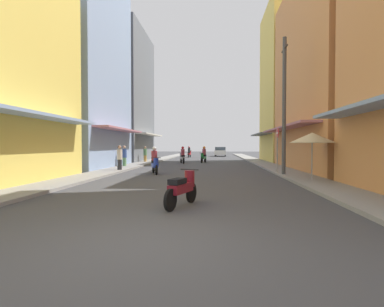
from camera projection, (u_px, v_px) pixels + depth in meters
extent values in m
plane|color=#424244|center=(203.00, 163.00, 27.20)|extent=(116.34, 116.34, 0.00)
cube|color=gray|center=(147.00, 162.00, 27.63)|extent=(1.72, 60.88, 0.12)
cube|color=gray|center=(262.00, 163.00, 26.77)|extent=(1.72, 60.88, 0.12)
cube|color=#8CA5CC|center=(17.00, 112.00, 10.11)|extent=(1.10, 10.62, 0.12)
cube|color=#8CA5CC|center=(74.00, 68.00, 21.34)|extent=(6.00, 8.67, 14.63)
cube|color=#B7727F|center=(121.00, 130.00, 21.18)|extent=(1.10, 7.80, 0.12)
cube|color=slate|center=(117.00, 97.00, 30.83)|extent=(6.00, 8.85, 13.59)
cube|color=silver|center=(150.00, 135.00, 30.65)|extent=(1.10, 7.97, 0.12)
cube|color=#D88C4C|center=(341.00, 72.00, 18.83)|extent=(6.00, 11.95, 12.76)
cube|color=#B7727F|center=(285.00, 128.00, 19.21)|extent=(1.10, 10.75, 0.12)
cube|color=#EFD159|center=(296.00, 85.00, 29.37)|extent=(6.00, 8.16, 15.56)
cube|color=slate|center=(260.00, 134.00, 29.78)|extent=(1.10, 7.35, 0.12)
cylinder|color=black|center=(156.00, 170.00, 16.22)|extent=(0.27, 0.55, 0.56)
cylinder|color=black|center=(153.00, 168.00, 17.42)|extent=(0.27, 0.55, 0.56)
cube|color=#1E38B7|center=(155.00, 165.00, 16.86)|extent=(0.60, 1.04, 0.24)
cube|color=black|center=(154.00, 162.00, 17.05)|extent=(0.45, 0.62, 0.14)
cylinder|color=#1E38B7|center=(156.00, 162.00, 16.33)|extent=(0.28, 0.28, 0.45)
cylinder|color=black|center=(156.00, 158.00, 16.32)|extent=(0.53, 0.21, 0.03)
cylinder|color=#99333F|center=(154.00, 156.00, 16.99)|extent=(0.34, 0.34, 0.55)
sphere|color=#B2B2B7|center=(154.00, 149.00, 16.98)|extent=(0.26, 0.26, 0.26)
cylinder|color=black|center=(181.00, 160.00, 27.73)|extent=(0.24, 0.56, 0.56)
cylinder|color=black|center=(184.00, 161.00, 26.51)|extent=(0.24, 0.56, 0.56)
cube|color=#B2B2B7|center=(182.00, 158.00, 27.06)|extent=(0.56, 1.04, 0.24)
cube|color=black|center=(183.00, 156.00, 26.86)|extent=(0.43, 0.62, 0.14)
cylinder|color=#B2B2B7|center=(181.00, 156.00, 27.59)|extent=(0.28, 0.28, 0.45)
cylinder|color=black|center=(181.00, 153.00, 27.59)|extent=(0.53, 0.19, 0.03)
cylinder|color=#99333F|center=(183.00, 152.00, 26.90)|extent=(0.34, 0.34, 0.55)
sphere|color=red|center=(183.00, 148.00, 26.89)|extent=(0.26, 0.26, 0.26)
cylinder|color=black|center=(191.00, 193.00, 8.31)|extent=(0.26, 0.55, 0.56)
cylinder|color=black|center=(170.00, 200.00, 7.17)|extent=(0.26, 0.55, 0.56)
cube|color=maroon|center=(181.00, 188.00, 7.69)|extent=(0.60, 1.04, 0.24)
cube|color=black|center=(177.00, 181.00, 7.50)|extent=(0.45, 0.62, 0.14)
cylinder|color=maroon|center=(190.00, 178.00, 8.19)|extent=(0.28, 0.28, 0.45)
cylinder|color=black|center=(190.00, 169.00, 8.18)|extent=(0.53, 0.21, 0.03)
cylinder|color=black|center=(190.00, 155.00, 41.63)|extent=(0.14, 0.57, 0.56)
cylinder|color=black|center=(189.00, 156.00, 40.41)|extent=(0.14, 0.57, 0.56)
cube|color=red|center=(189.00, 154.00, 40.96)|extent=(0.38, 1.02, 0.24)
cube|color=black|center=(189.00, 153.00, 40.76)|extent=(0.34, 0.59, 0.14)
cylinder|color=red|center=(190.00, 152.00, 41.50)|extent=(0.28, 0.28, 0.45)
cylinder|color=black|center=(190.00, 151.00, 41.49)|extent=(0.55, 0.09, 0.03)
cylinder|color=#262628|center=(189.00, 150.00, 40.80)|extent=(0.34, 0.34, 0.55)
sphere|color=maroon|center=(189.00, 147.00, 40.79)|extent=(0.26, 0.26, 0.26)
cylinder|color=black|center=(202.00, 160.00, 27.42)|extent=(0.20, 0.56, 0.56)
cylinder|color=black|center=(205.00, 160.00, 28.61)|extent=(0.20, 0.56, 0.56)
cube|color=#197233|center=(204.00, 158.00, 28.06)|extent=(0.49, 1.04, 0.24)
cube|color=black|center=(204.00, 155.00, 28.24)|extent=(0.40, 0.61, 0.14)
cylinder|color=#197233|center=(202.00, 156.00, 27.53)|extent=(0.28, 0.28, 0.45)
cylinder|color=black|center=(202.00, 153.00, 27.52)|extent=(0.54, 0.15, 0.03)
cylinder|color=#99333F|center=(204.00, 152.00, 28.19)|extent=(0.34, 0.34, 0.55)
sphere|color=orange|center=(204.00, 148.00, 28.18)|extent=(0.26, 0.26, 0.26)
cube|color=silver|center=(220.00, 152.00, 45.89)|extent=(1.91, 4.16, 0.70)
cube|color=#333D47|center=(220.00, 149.00, 45.73)|extent=(1.67, 2.16, 0.60)
cylinder|color=black|center=(216.00, 154.00, 47.23)|extent=(0.20, 0.65, 0.64)
cylinder|color=black|center=(225.00, 154.00, 47.05)|extent=(0.20, 0.65, 0.64)
cylinder|color=black|center=(215.00, 154.00, 44.75)|extent=(0.20, 0.65, 0.64)
cylinder|color=black|center=(225.00, 154.00, 44.57)|extent=(0.20, 0.65, 0.64)
cylinder|color=#262628|center=(120.00, 166.00, 18.32)|extent=(0.28, 0.28, 0.76)
cylinder|color=beige|center=(120.00, 154.00, 18.31)|extent=(0.34, 0.34, 0.64)
sphere|color=#9E7256|center=(120.00, 147.00, 18.30)|extent=(0.22, 0.22, 0.22)
cylinder|color=#BF8C3F|center=(145.00, 159.00, 27.99)|extent=(0.28, 0.28, 0.72)
cylinder|color=#598C59|center=(145.00, 152.00, 27.97)|extent=(0.34, 0.34, 0.61)
sphere|color=tan|center=(145.00, 147.00, 27.96)|extent=(0.22, 0.22, 0.22)
cylinder|color=#598C59|center=(124.00, 163.00, 21.75)|extent=(0.28, 0.28, 0.75)
cylinder|color=#334C8C|center=(124.00, 153.00, 21.73)|extent=(0.34, 0.34, 0.63)
sphere|color=tan|center=(124.00, 147.00, 21.72)|extent=(0.22, 0.22, 0.22)
cylinder|color=#99999E|center=(312.00, 159.00, 12.93)|extent=(0.05, 0.05, 2.03)
cone|color=beige|center=(312.00, 138.00, 12.91)|extent=(1.94, 1.94, 0.45)
cylinder|color=#4C4C4F|center=(284.00, 107.00, 15.41)|extent=(0.20, 0.20, 7.32)
cylinder|color=#3F382D|center=(285.00, 49.00, 15.33)|extent=(0.08, 1.20, 0.08)
cylinder|color=gray|center=(277.00, 151.00, 16.61)|extent=(0.07, 0.07, 2.60)
cylinder|color=red|center=(277.00, 133.00, 16.58)|extent=(0.02, 0.60, 0.60)
cube|color=white|center=(277.00, 133.00, 16.58)|extent=(0.03, 0.40, 0.10)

